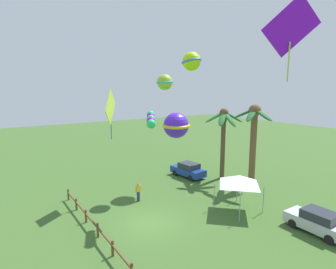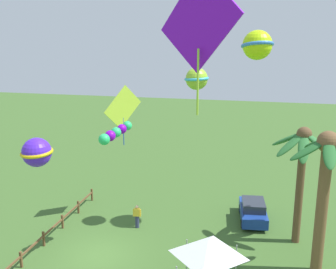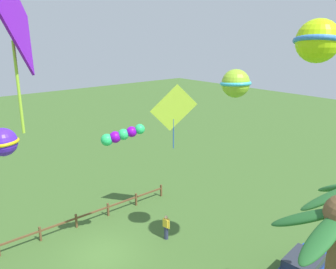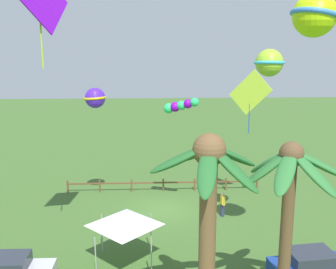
{
  "view_description": "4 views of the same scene",
  "coord_description": "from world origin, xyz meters",
  "px_view_note": "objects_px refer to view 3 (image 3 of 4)",
  "views": [
    {
      "loc": [
        15.65,
        -8.99,
        9.33
      ],
      "look_at": [
        -2.55,
        3.25,
        5.66
      ],
      "focal_mm": 29.36,
      "sensor_mm": 36.0,
      "label": 1
    },
    {
      "loc": [
        19.57,
        8.8,
        12.52
      ],
      "look_at": [
        -2.52,
        3.57,
        6.9
      ],
      "focal_mm": 42.73,
      "sensor_mm": 36.0,
      "label": 2
    },
    {
      "loc": [
        8.36,
        15.74,
        12.24
      ],
      "look_at": [
        -2.45,
        2.97,
        7.42
      ],
      "focal_mm": 37.3,
      "sensor_mm": 36.0,
      "label": 3
    },
    {
      "loc": [
        0.8,
        25.2,
        10.71
      ],
      "look_at": [
        -0.24,
        3.05,
        5.86
      ],
      "focal_mm": 43.05,
      "sensor_mm": 36.0,
      "label": 4
    }
  ],
  "objects_px": {
    "kite_ball_2": "(3,142)",
    "kite_ball_0": "(318,41)",
    "palm_tree_1": "(336,267)",
    "kite_tube_3": "(121,135)",
    "kite_diamond_1": "(174,109)",
    "parked_car_0": "(303,269)",
    "kite_diamond_5": "(9,5)",
    "spectator_0": "(166,227)",
    "kite_ball_4": "(236,83)"
  },
  "relations": [
    {
      "from": "palm_tree_1",
      "to": "kite_ball_4",
      "type": "height_order",
      "value": "kite_ball_4"
    },
    {
      "from": "palm_tree_1",
      "to": "kite_tube_3",
      "type": "relative_size",
      "value": 3.75
    },
    {
      "from": "kite_diamond_1",
      "to": "kite_ball_2",
      "type": "distance_m",
      "value": 9.99
    },
    {
      "from": "parked_car_0",
      "to": "kite_diamond_1",
      "type": "distance_m",
      "value": 11.43
    },
    {
      "from": "palm_tree_1",
      "to": "kite_ball_0",
      "type": "xyz_separation_m",
      "value": [
        -4.81,
        -3.83,
        6.4
      ]
    },
    {
      "from": "parked_car_0",
      "to": "kite_diamond_1",
      "type": "bearing_deg",
      "value": -83.71
    },
    {
      "from": "parked_car_0",
      "to": "kite_diamond_5",
      "type": "distance_m",
      "value": 17.38
    },
    {
      "from": "palm_tree_1",
      "to": "parked_car_0",
      "type": "relative_size",
      "value": 1.94
    },
    {
      "from": "palm_tree_1",
      "to": "kite_ball_0",
      "type": "bearing_deg",
      "value": -141.42
    },
    {
      "from": "spectator_0",
      "to": "kite_diamond_5",
      "type": "relative_size",
      "value": 0.32
    },
    {
      "from": "parked_car_0",
      "to": "kite_ball_2",
      "type": "relative_size",
      "value": 2.02
    },
    {
      "from": "palm_tree_1",
      "to": "kite_ball_4",
      "type": "xyz_separation_m",
      "value": [
        -4.11,
        -7.44,
        4.33
      ]
    },
    {
      "from": "kite_diamond_1",
      "to": "kite_tube_3",
      "type": "xyz_separation_m",
      "value": [
        4.62,
        1.13,
        -0.6
      ]
    },
    {
      "from": "parked_car_0",
      "to": "kite_tube_3",
      "type": "xyz_separation_m",
      "value": [
        5.61,
        -7.84,
        6.41
      ]
    },
    {
      "from": "parked_car_0",
      "to": "kite_ball_2",
      "type": "distance_m",
      "value": 15.98
    },
    {
      "from": "parked_car_0",
      "to": "kite_ball_2",
      "type": "xyz_separation_m",
      "value": [
        10.97,
        -9.48,
        6.72
      ]
    },
    {
      "from": "palm_tree_1",
      "to": "kite_diamond_1",
      "type": "relative_size",
      "value": 1.91
    },
    {
      "from": "kite_diamond_1",
      "to": "kite_ball_0",
      "type": "bearing_deg",
      "value": 92.1
    },
    {
      "from": "kite_ball_2",
      "to": "kite_ball_0",
      "type": "bearing_deg",
      "value": 138.2
    },
    {
      "from": "kite_ball_0",
      "to": "kite_diamond_1",
      "type": "xyz_separation_m",
      "value": [
        0.32,
        -8.69,
        -4.2
      ]
    },
    {
      "from": "kite_tube_3",
      "to": "kite_diamond_1",
      "type": "bearing_deg",
      "value": -166.25
    },
    {
      "from": "kite_ball_2",
      "to": "kite_tube_3",
      "type": "bearing_deg",
      "value": 162.94
    },
    {
      "from": "kite_ball_0",
      "to": "spectator_0",
      "type": "bearing_deg",
      "value": -73.38
    },
    {
      "from": "spectator_0",
      "to": "kite_ball_2",
      "type": "height_order",
      "value": "kite_ball_2"
    },
    {
      "from": "palm_tree_1",
      "to": "kite_diamond_1",
      "type": "xyz_separation_m",
      "value": [
        -4.49,
        -12.52,
        2.19
      ]
    },
    {
      "from": "spectator_0",
      "to": "palm_tree_1",
      "type": "bearing_deg",
      "value": 76.54
    },
    {
      "from": "kite_diamond_5",
      "to": "kite_ball_0",
      "type": "bearing_deg",
      "value": 171.21
    },
    {
      "from": "spectator_0",
      "to": "kite_ball_2",
      "type": "relative_size",
      "value": 0.79
    },
    {
      "from": "kite_diamond_1",
      "to": "kite_ball_4",
      "type": "distance_m",
      "value": 5.53
    },
    {
      "from": "palm_tree_1",
      "to": "kite_ball_2",
      "type": "distance_m",
      "value": 14.27
    },
    {
      "from": "kite_ball_0",
      "to": "kite_diamond_5",
      "type": "xyz_separation_m",
      "value": [
        11.58,
        -1.79,
        0.93
      ]
    },
    {
      "from": "kite_tube_3",
      "to": "parked_car_0",
      "type": "bearing_deg",
      "value": 125.57
    },
    {
      "from": "kite_diamond_1",
      "to": "kite_ball_4",
      "type": "relative_size",
      "value": 2.27
    },
    {
      "from": "kite_ball_2",
      "to": "kite_ball_4",
      "type": "bearing_deg",
      "value": 149.74
    },
    {
      "from": "spectator_0",
      "to": "kite_ball_2",
      "type": "distance_m",
      "value": 10.7
    },
    {
      "from": "kite_diamond_1",
      "to": "kite_tube_3",
      "type": "bearing_deg",
      "value": 13.75
    },
    {
      "from": "kite_tube_3",
      "to": "spectator_0",
      "type": "bearing_deg",
      "value": 173.26
    },
    {
      "from": "kite_ball_0",
      "to": "kite_tube_3",
      "type": "xyz_separation_m",
      "value": [
        4.94,
        -7.56,
        -4.81
      ]
    },
    {
      "from": "kite_tube_3",
      "to": "kite_diamond_5",
      "type": "xyz_separation_m",
      "value": [
        6.64,
        5.77,
        5.74
      ]
    },
    {
      "from": "parked_car_0",
      "to": "spectator_0",
      "type": "xyz_separation_m",
      "value": [
        2.83,
        -7.51,
        0.06
      ]
    },
    {
      "from": "spectator_0",
      "to": "kite_tube_3",
      "type": "bearing_deg",
      "value": -6.74
    },
    {
      "from": "palm_tree_1",
      "to": "kite_ball_0",
      "type": "relative_size",
      "value": 2.91
    },
    {
      "from": "kite_tube_3",
      "to": "kite_diamond_5",
      "type": "relative_size",
      "value": 0.42
    },
    {
      "from": "kite_ball_0",
      "to": "kite_tube_3",
      "type": "height_order",
      "value": "kite_ball_0"
    },
    {
      "from": "spectator_0",
      "to": "kite_tube_3",
      "type": "distance_m",
      "value": 6.94
    },
    {
      "from": "kite_diamond_5",
      "to": "parked_car_0",
      "type": "bearing_deg",
      "value": 170.41
    },
    {
      "from": "palm_tree_1",
      "to": "parked_car_0",
      "type": "distance_m",
      "value": 8.12
    },
    {
      "from": "kite_tube_3",
      "to": "kite_diamond_5",
      "type": "distance_m",
      "value": 10.5
    },
    {
      "from": "parked_car_0",
      "to": "kite_ball_0",
      "type": "height_order",
      "value": "kite_ball_0"
    },
    {
      "from": "kite_diamond_1",
      "to": "kite_diamond_5",
      "type": "xyz_separation_m",
      "value": [
        11.26,
        6.9,
        5.13
      ]
    }
  ]
}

